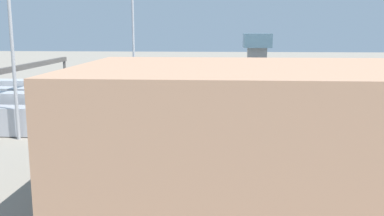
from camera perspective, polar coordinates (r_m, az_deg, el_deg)
ground_plane at (r=69.95m, az=-2.54°, el=-1.36°), size 400.00×400.00×0.00m
track_bed_0 at (r=82.14m, az=-1.57°, el=0.46°), size 140.00×2.80×0.12m
track_bed_1 at (r=77.25m, az=-1.92°, el=-0.18°), size 140.00×2.80×0.12m
track_bed_2 at (r=72.37m, az=-2.32°, el=-0.91°), size 140.00×2.80×0.12m
track_bed_3 at (r=67.50m, az=-2.78°, el=-1.75°), size 140.00×2.80×0.12m
track_bed_4 at (r=62.66m, az=-3.30°, el=-2.71°), size 140.00×2.80×0.12m
track_bed_5 at (r=57.85m, az=-3.92°, el=-3.83°), size 140.00×2.80×0.12m
train_on_track_4 at (r=61.77m, az=0.30°, el=-0.46°), size 119.80×3.00×5.00m
train_on_track_2 at (r=71.65m, az=1.61°, el=0.57°), size 119.80×3.00×3.80m
train_on_track_5 at (r=56.96m, az=7.09°, el=-2.02°), size 90.60×3.00×4.40m
train_on_track_0 at (r=81.77m, az=-1.17°, el=1.84°), size 114.80×3.06×4.40m
train_on_track_3 at (r=66.96m, az=-2.41°, el=0.39°), size 119.80×3.00×5.00m
train_on_track_1 at (r=79.25m, az=-11.50°, el=1.74°), size 95.60×3.06×5.00m
light_mast_0 at (r=85.14m, az=-7.81°, el=12.65°), size 2.80×0.70×27.91m
light_mast_1 at (r=59.51m, az=-22.80°, el=10.98°), size 2.80×0.70×24.20m
signal_gantry at (r=74.86m, az=-20.27°, el=4.63°), size 0.70×30.00×8.80m
maintenance_shed at (r=39.56m, az=21.05°, el=-2.98°), size 48.19×21.05×11.19m
control_tower at (r=96.80m, az=8.51°, el=6.42°), size 6.00×6.00×13.16m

